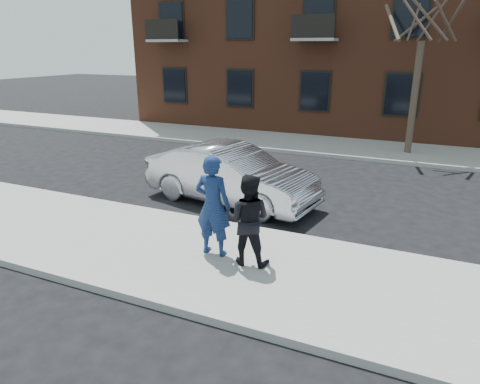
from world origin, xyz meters
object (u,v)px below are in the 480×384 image
at_px(silver_sedan, 231,175).
at_px(man_peacoat, 248,220).
at_px(street_tree, 426,6).
at_px(man_hoodie, 213,206).

xyz_separation_m(silver_sedan, man_peacoat, (1.91, -3.30, 0.24)).
distance_m(street_tree, man_peacoat, 12.18).
distance_m(silver_sedan, man_hoodie, 3.44).
relative_size(street_tree, man_hoodie, 3.32).
bearing_deg(silver_sedan, man_hoodie, -151.36).
height_order(silver_sedan, man_peacoat, man_peacoat).
bearing_deg(street_tree, man_peacoat, -101.31).
distance_m(man_hoodie, man_peacoat, 0.79).
bearing_deg(man_hoodie, street_tree, -105.27).
distance_m(street_tree, silver_sedan, 10.01).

